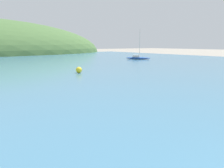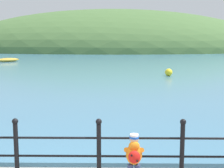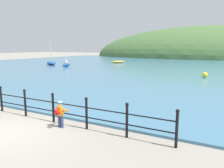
# 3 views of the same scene
# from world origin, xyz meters

# --- Properties ---
(water) EXTENTS (80.00, 60.00, 0.10)m
(water) POSITION_xyz_m (0.00, 32.00, 0.05)
(water) COLOR teal
(water) RESTS_ON ground
(far_hillside) EXTENTS (73.33, 40.33, 18.80)m
(far_hillside) POSITION_xyz_m (0.00, 68.65, 0.00)
(far_hillside) COLOR #476B38
(far_hillside) RESTS_ON ground
(iron_railing) EXTENTS (9.89, 0.12, 1.21)m
(iron_railing) POSITION_xyz_m (0.55, 1.50, 0.64)
(iron_railing) COLOR black
(iron_railing) RESTS_ON ground
(child_in_coat) EXTENTS (0.38, 0.53, 1.00)m
(child_in_coat) POSITION_xyz_m (1.21, 1.15, 0.61)
(child_in_coat) COLOR navy
(child_in_coat) RESTS_ON ground
(boat_twin_mast) EXTENTS (2.57, 2.34, 0.45)m
(boat_twin_mast) POSITION_xyz_m (-11.69, 31.60, 0.33)
(boat_twin_mast) COLOR gold
(boat_twin_mast) RESTS_ON water
(mooring_buoy) EXTENTS (0.53, 0.53, 0.53)m
(mooring_buoy) POSITION_xyz_m (4.63, 17.87, 0.37)
(mooring_buoy) COLOR yellow
(mooring_buoy) RESTS_ON water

